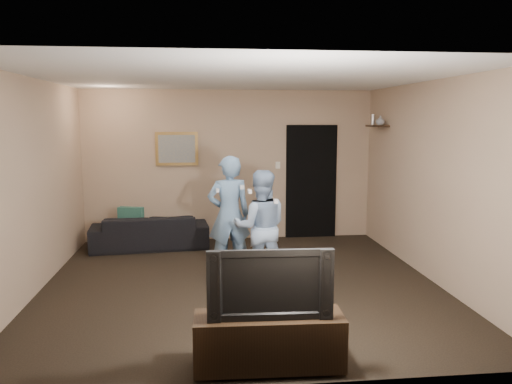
{
  "coord_description": "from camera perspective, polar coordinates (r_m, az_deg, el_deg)",
  "views": [
    {
      "loc": [
        -0.48,
        -6.16,
        2.11
      ],
      "look_at": [
        0.23,
        0.3,
        1.15
      ],
      "focal_mm": 35.0,
      "sensor_mm": 36.0,
      "label": 1
    }
  ],
  "objects": [
    {
      "name": "painting_frame",
      "position": [
        8.66,
        -9.03,
        4.91
      ],
      "size": [
        0.72,
        0.05,
        0.57
      ],
      "primitive_type": "cube",
      "color": "olive",
      "rests_on": "wall_back"
    },
    {
      "name": "ground",
      "position": [
        6.53,
        -1.71,
        -10.45
      ],
      "size": [
        5.0,
        5.0,
        0.0
      ],
      "primitive_type": "plane",
      "color": "black",
      "rests_on": "ground"
    },
    {
      "name": "light_switch",
      "position": [
        8.78,
        2.51,
        3.09
      ],
      "size": [
        0.08,
        0.02,
        0.12
      ],
      "primitive_type": "cube",
      "color": "silver",
      "rests_on": "wall_back"
    },
    {
      "name": "wall_back",
      "position": [
        8.72,
        -3.05,
        3.04
      ],
      "size": [
        5.0,
        0.04,
        2.6
      ],
      "primitive_type": "cube",
      "color": "tan",
      "rests_on": "ground"
    },
    {
      "name": "tv_console",
      "position": [
        4.39,
        1.49,
        -16.63
      ],
      "size": [
        1.27,
        0.45,
        0.45
      ],
      "primitive_type": "cube",
      "rotation": [
        0.0,
        0.0,
        -0.03
      ],
      "color": "black",
      "rests_on": "ground"
    },
    {
      "name": "painting_canvas",
      "position": [
        8.64,
        -9.04,
        4.9
      ],
      "size": [
        0.62,
        0.01,
        0.47
      ],
      "primitive_type": "cube",
      "color": "slate",
      "rests_on": "painting_frame"
    },
    {
      "name": "wii_player_left",
      "position": [
        6.81,
        -3.09,
        -2.62
      ],
      "size": [
        0.64,
        0.53,
        1.62
      ],
      "color": "#668BB1",
      "rests_on": "ground"
    },
    {
      "name": "ceiling",
      "position": [
        6.2,
        -1.82,
        12.93
      ],
      "size": [
        5.0,
        5.0,
        0.04
      ],
      "primitive_type": "cube",
      "color": "silver",
      "rests_on": "wall_back"
    },
    {
      "name": "wall_right",
      "position": [
        6.89,
        19.43,
        1.17
      ],
      "size": [
        0.04,
        5.0,
        2.6
      ],
      "primitive_type": "cube",
      "color": "tan",
      "rests_on": "ground"
    },
    {
      "name": "wall_front",
      "position": [
        3.78,
        1.21,
        -3.94
      ],
      "size": [
        5.0,
        0.04,
        2.6
      ],
      "primitive_type": "cube",
      "color": "tan",
      "rests_on": "ground"
    },
    {
      "name": "sofa",
      "position": [
        8.39,
        -12.03,
        -4.42
      ],
      "size": [
        1.95,
        0.91,
        0.55
      ],
      "primitive_type": "imported",
      "rotation": [
        0.0,
        0.0,
        3.23
      ],
      "color": "black",
      "rests_on": "ground"
    },
    {
      "name": "wall_left",
      "position": [
        6.54,
        -24.18,
        0.54
      ],
      "size": [
        0.04,
        5.0,
        2.6
      ],
      "primitive_type": "cube",
      "color": "tan",
      "rests_on": "ground"
    },
    {
      "name": "throw_pillow",
      "position": [
        8.39,
        -14.09,
        -3.07
      ],
      "size": [
        0.43,
        0.24,
        0.41
      ],
      "primitive_type": "cube",
      "rotation": [
        0.0,
        0.0,
        -0.28
      ],
      "color": "#18493F",
      "rests_on": "sofa"
    },
    {
      "name": "shelf_vase",
      "position": [
        8.34,
        14.02,
        7.94
      ],
      "size": [
        0.15,
        0.15,
        0.15
      ],
      "primitive_type": "imported",
      "rotation": [
        0.0,
        0.0,
        0.06
      ],
      "color": "#9D9DA1",
      "rests_on": "wall_shelf"
    },
    {
      "name": "wii_player_right",
      "position": [
        6.39,
        0.53,
        -4.03
      ],
      "size": [
        0.75,
        0.6,
        1.47
      ],
      "color": "#8CA8CB",
      "rests_on": "ground"
    },
    {
      "name": "shelf_figurine",
      "position": [
        8.68,
        13.22,
        8.07
      ],
      "size": [
        0.06,
        0.06,
        0.18
      ],
      "primitive_type": "cylinder",
      "color": "silver",
      "rests_on": "wall_shelf"
    },
    {
      "name": "television",
      "position": [
        4.2,
        1.52,
        -10.17
      ],
      "size": [
        1.04,
        0.17,
        0.59
      ],
      "primitive_type": "imported",
      "rotation": [
        0.0,
        0.0,
        -0.03
      ],
      "color": "black",
      "rests_on": "tv_console"
    },
    {
      "name": "wall_shelf",
      "position": [
        8.47,
        13.7,
        7.34
      ],
      "size": [
        0.2,
        0.6,
        0.03
      ],
      "primitive_type": "cube",
      "color": "black",
      "rests_on": "wall_right"
    },
    {
      "name": "doorway",
      "position": [
        8.92,
        6.32,
        1.19
      ],
      "size": [
        0.9,
        0.06,
        2.0
      ],
      "primitive_type": "cube",
      "color": "black",
      "rests_on": "ground"
    }
  ]
}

